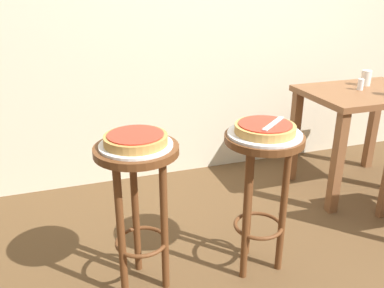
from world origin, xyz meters
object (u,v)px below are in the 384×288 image
dining_table (362,110)px  pizza_server_knife (273,123)px  stool_middle (138,187)px  cup_far_edge (366,78)px  serving_plate_foreground (265,134)px  serving_plate_middle (136,145)px  pizza_middle (136,139)px  condiment_shaker (361,84)px  stool_foreground (262,173)px  pizza_foreground (265,128)px

dining_table → pizza_server_knife: 1.23m
stool_middle → pizza_server_knife: (0.63, -0.08, 0.26)m
stool_middle → cup_far_edge: 1.90m
serving_plate_foreground → serving_plate_middle: bearing=174.6°
stool_middle → pizza_middle: 0.23m
stool_middle → condiment_shaker: 1.76m
serving_plate_foreground → pizza_server_knife: bearing=-33.7°
stool_foreground → serving_plate_middle: size_ratio=2.29×
cup_far_edge → pizza_server_knife: bearing=-147.5°
condiment_shaker → serving_plate_foreground: bearing=-149.7°
serving_plate_middle → pizza_middle: (0.00, 0.00, 0.03)m
serving_plate_foreground → pizza_middle: size_ratio=1.26×
stool_middle → serving_plate_middle: serving_plate_middle is taller
pizza_server_knife → serving_plate_foreground: bearing=106.8°
serving_plate_foreground → serving_plate_middle: size_ratio=1.08×
serving_plate_foreground → condiment_shaker: 1.22m
serving_plate_foreground → serving_plate_middle: (-0.60, 0.06, 0.00)m
pizza_foreground → dining_table: pizza_foreground is taller
condiment_shaker → dining_table: bearing=-41.7°
stool_foreground → cup_far_edge: size_ratio=7.05×
pizza_foreground → pizza_middle: bearing=174.6°
stool_middle → condiment_shaker: condiment_shaker is taller
dining_table → stool_foreground: bearing=-151.3°
stool_foreground → serving_plate_middle: 0.64m
serving_plate_middle → stool_foreground: bearing=-5.4°
serving_plate_foreground → pizza_server_knife: pizza_server_knife is taller
stool_foreground → pizza_server_knife: 0.26m
stool_foreground → pizza_middle: pizza_middle is taller
serving_plate_foreground → cup_far_edge: 1.37m
stool_middle → pizza_middle: (0.00, 0.00, 0.23)m
stool_foreground → serving_plate_foreground: 0.21m
pizza_middle → condiment_shaker: bearing=18.7°
stool_foreground → dining_table: 1.23m
dining_table → pizza_server_knife: pizza_server_knife is taller
condiment_shaker → pizza_server_knife: bearing=-148.2°
serving_plate_foreground → cup_far_edge: bearing=31.1°
stool_foreground → pizza_foreground: 0.23m
dining_table → cup_far_edge: bearing=51.6°
stool_middle → serving_plate_middle: 0.21m
pizza_foreground → stool_middle: bearing=174.6°
serving_plate_foreground → dining_table: bearing=28.7°
serving_plate_foreground → pizza_foreground: (0.00, 0.00, 0.03)m
serving_plate_middle → pizza_server_knife: size_ratio=1.48×
cup_far_edge → condiment_shaker: cup_far_edge is taller
stool_middle → serving_plate_middle: bearing=90.0°
pizza_foreground → dining_table: size_ratio=0.35×
serving_plate_middle → serving_plate_foreground: bearing=-5.4°
pizza_middle → pizza_server_knife: pizza_server_knife is taller
pizza_middle → condiment_shaker: (1.65, 0.56, -0.02)m
serving_plate_middle → condiment_shaker: 1.74m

